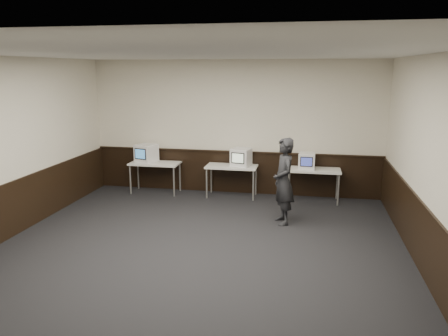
{
  "coord_description": "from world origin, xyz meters",
  "views": [
    {
      "loc": [
        1.72,
        -6.28,
        2.97
      ],
      "look_at": [
        0.2,
        1.6,
        1.15
      ],
      "focal_mm": 35.0,
      "sensor_mm": 36.0,
      "label": 1
    }
  ],
  "objects_px": {
    "emac_center": "(241,157)",
    "person": "(284,181)",
    "desk_left": "(155,165)",
    "emac_right": "(307,161)",
    "desk_center": "(232,169)",
    "emac_left": "(146,153)",
    "desk_right": "(314,172)"
  },
  "relations": [
    {
      "from": "emac_right",
      "to": "emac_left",
      "type": "bearing_deg",
      "value": -178.34
    },
    {
      "from": "desk_left",
      "to": "emac_right",
      "type": "bearing_deg",
      "value": 0.19
    },
    {
      "from": "desk_center",
      "to": "desk_right",
      "type": "distance_m",
      "value": 1.9
    },
    {
      "from": "emac_center",
      "to": "desk_left",
      "type": "bearing_deg",
      "value": -167.86
    },
    {
      "from": "desk_center",
      "to": "emac_center",
      "type": "bearing_deg",
      "value": 4.49
    },
    {
      "from": "desk_left",
      "to": "person",
      "type": "xyz_separation_m",
      "value": [
        3.21,
        -1.63,
        0.17
      ]
    },
    {
      "from": "desk_right",
      "to": "person",
      "type": "distance_m",
      "value": 1.74
    },
    {
      "from": "desk_left",
      "to": "desk_center",
      "type": "height_order",
      "value": "same"
    },
    {
      "from": "desk_left",
      "to": "desk_center",
      "type": "bearing_deg",
      "value": 0.0
    },
    {
      "from": "desk_left",
      "to": "desk_center",
      "type": "xyz_separation_m",
      "value": [
        1.9,
        0.0,
        0.0
      ]
    },
    {
      "from": "emac_left",
      "to": "person",
      "type": "xyz_separation_m",
      "value": [
        3.43,
        -1.65,
        -0.12
      ]
    },
    {
      "from": "desk_center",
      "to": "emac_center",
      "type": "distance_m",
      "value": 0.36
    },
    {
      "from": "emac_left",
      "to": "desk_right",
      "type": "bearing_deg",
      "value": 16.79
    },
    {
      "from": "emac_center",
      "to": "person",
      "type": "xyz_separation_m",
      "value": [
        1.08,
        -1.65,
        -0.11
      ]
    },
    {
      "from": "emac_left",
      "to": "desk_center",
      "type": "bearing_deg",
      "value": 16.48
    },
    {
      "from": "desk_center",
      "to": "emac_center",
      "type": "xyz_separation_m",
      "value": [
        0.22,
        0.02,
        0.28
      ]
    },
    {
      "from": "desk_right",
      "to": "emac_right",
      "type": "distance_m",
      "value": 0.3
    },
    {
      "from": "desk_right",
      "to": "emac_left",
      "type": "bearing_deg",
      "value": 179.66
    },
    {
      "from": "emac_center",
      "to": "emac_right",
      "type": "height_order",
      "value": "emac_center"
    },
    {
      "from": "desk_center",
      "to": "emac_center",
      "type": "relative_size",
      "value": 2.33
    },
    {
      "from": "person",
      "to": "desk_center",
      "type": "bearing_deg",
      "value": -161.22
    },
    {
      "from": "desk_left",
      "to": "emac_center",
      "type": "bearing_deg",
      "value": 0.47
    },
    {
      "from": "emac_left",
      "to": "desk_left",
      "type": "bearing_deg",
      "value": 10.9
    },
    {
      "from": "desk_left",
      "to": "emac_right",
      "type": "distance_m",
      "value": 3.64
    },
    {
      "from": "desk_left",
      "to": "emac_right",
      "type": "xyz_separation_m",
      "value": [
        3.63,
        0.01,
        0.26
      ]
    },
    {
      "from": "emac_center",
      "to": "emac_right",
      "type": "relative_size",
      "value": 1.26
    },
    {
      "from": "emac_right",
      "to": "person",
      "type": "relative_size",
      "value": 0.24
    },
    {
      "from": "desk_center",
      "to": "person",
      "type": "xyz_separation_m",
      "value": [
        1.31,
        -1.63,
        0.17
      ]
    },
    {
      "from": "emac_left",
      "to": "emac_center",
      "type": "relative_size",
      "value": 1.1
    },
    {
      "from": "desk_left",
      "to": "emac_left",
      "type": "height_order",
      "value": "emac_left"
    },
    {
      "from": "emac_left",
      "to": "emac_right",
      "type": "height_order",
      "value": "emac_left"
    },
    {
      "from": "desk_right",
      "to": "emac_left",
      "type": "distance_m",
      "value": 4.03
    }
  ]
}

